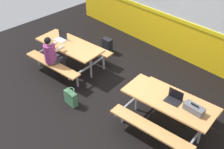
# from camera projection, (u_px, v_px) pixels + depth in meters

# --- Properties ---
(ground_plane) EXTENTS (10.00, 10.00, 0.02)m
(ground_plane) POSITION_uv_depth(u_px,v_px,m) (111.00, 93.00, 6.91)
(ground_plane) COLOR black
(accent_backdrop) EXTENTS (8.00, 0.14, 2.60)m
(accent_backdrop) POSITION_uv_depth(u_px,v_px,m) (179.00, 15.00, 7.63)
(accent_backdrop) COLOR yellow
(accent_backdrop) RESTS_ON ground
(picnic_table_left) EXTENTS (1.97, 1.74, 0.74)m
(picnic_table_left) POSITION_uv_depth(u_px,v_px,m) (70.00, 49.00, 7.47)
(picnic_table_left) COLOR tan
(picnic_table_left) RESTS_ON ground
(picnic_table_right) EXTENTS (1.97, 1.74, 0.74)m
(picnic_table_right) POSITION_uv_depth(u_px,v_px,m) (168.00, 106.00, 5.68)
(picnic_table_right) COLOR tan
(picnic_table_right) RESTS_ON ground
(student_nearer) EXTENTS (0.39, 0.54, 1.21)m
(student_nearer) POSITION_uv_depth(u_px,v_px,m) (53.00, 53.00, 7.06)
(student_nearer) COLOR #2D2D38
(student_nearer) RESTS_ON ground
(laptop_silver) EXTENTS (0.34, 0.25, 0.22)m
(laptop_silver) POSITION_uv_depth(u_px,v_px,m) (61.00, 38.00, 7.54)
(laptop_silver) COLOR silver
(laptop_silver) RESTS_ON picnic_table_left
(laptop_dark) EXTENTS (0.34, 0.25, 0.22)m
(laptop_dark) POSITION_uv_depth(u_px,v_px,m) (174.00, 99.00, 5.54)
(laptop_dark) COLOR black
(laptop_dark) RESTS_ON picnic_table_right
(toolbox_grey) EXTENTS (0.40, 0.18, 0.18)m
(toolbox_grey) POSITION_uv_depth(u_px,v_px,m) (194.00, 109.00, 5.27)
(toolbox_grey) COLOR #595B60
(toolbox_grey) RESTS_ON picnic_table_right
(backpack_dark) EXTENTS (0.30, 0.22, 0.44)m
(backpack_dark) POSITION_uv_depth(u_px,v_px,m) (107.00, 45.00, 8.35)
(backpack_dark) COLOR black
(backpack_dark) RESTS_ON ground
(tote_bag_bright) EXTENTS (0.34, 0.21, 0.43)m
(tote_bag_bright) POSITION_uv_depth(u_px,v_px,m) (71.00, 98.00, 6.46)
(tote_bag_bright) COLOR #3F724C
(tote_bag_bright) RESTS_ON ground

